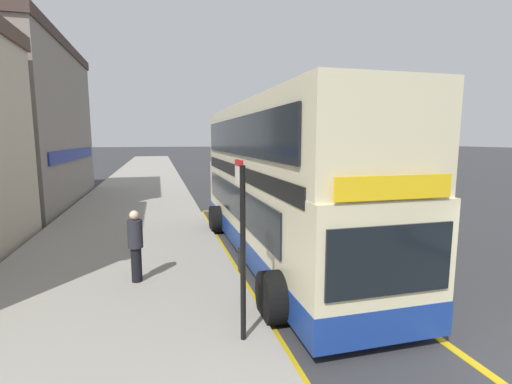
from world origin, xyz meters
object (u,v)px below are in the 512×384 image
at_px(double_decker_bus, 278,186).
at_px(pedestrian_waiting_near_sign, 136,243).
at_px(bus_stop_sign, 242,238).
at_px(parked_car_navy_kerbside, 303,173).

relative_size(double_decker_bus, pedestrian_waiting_near_sign, 6.54).
bearing_deg(double_decker_bus, bus_stop_sign, -114.87).
xyz_separation_m(double_decker_bus, bus_stop_sign, (-2.09, -4.51, -0.22)).
distance_m(double_decker_bus, parked_car_navy_kerbside, 18.30).
xyz_separation_m(double_decker_bus, pedestrian_waiting_near_sign, (-3.93, -1.51, -1.01)).
xyz_separation_m(bus_stop_sign, parked_car_navy_kerbside, (9.64, 21.14, -1.05)).
distance_m(parked_car_navy_kerbside, pedestrian_waiting_near_sign, 21.46).
relative_size(bus_stop_sign, parked_car_navy_kerbside, 0.70).
bearing_deg(double_decker_bus, parked_car_navy_kerbside, 65.59).
bearing_deg(double_decker_bus, pedestrian_waiting_near_sign, -158.97).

